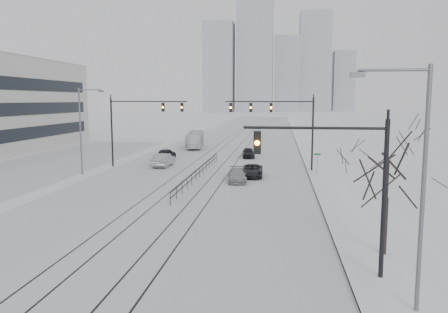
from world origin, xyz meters
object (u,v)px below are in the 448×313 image
at_px(sedan_nb_front, 252,171).
at_px(sedan_nb_right, 237,175).
at_px(sedan_sb_outer, 163,160).
at_px(sedan_sb_inner, 166,154).
at_px(sedan_nb_far, 248,153).
at_px(bare_tree, 388,168).
at_px(box_truck, 195,140).
at_px(traffic_mast_near, 346,176).

height_order(sedan_nb_front, sedan_nb_right, sedan_nb_front).
bearing_deg(sedan_sb_outer, sedan_sb_inner, -76.85).
distance_m(sedan_nb_right, sedan_nb_far, 17.62).
height_order(bare_tree, box_truck, bare_tree).
height_order(sedan_nb_far, box_truck, box_truck).
bearing_deg(traffic_mast_near, box_truck, 107.99).
relative_size(sedan_nb_front, box_truck, 0.47).
bearing_deg(sedan_sb_inner, sedan_sb_outer, 108.49).
bearing_deg(sedan_nb_front, sedan_sb_inner, 133.21).
distance_m(traffic_mast_near, bare_tree, 3.85).
height_order(traffic_mast_near, box_truck, traffic_mast_near).
relative_size(bare_tree, sedan_nb_front, 1.35).
bearing_deg(bare_tree, sedan_nb_right, 115.77).
xyz_separation_m(traffic_mast_near, box_truck, (-16.41, 50.55, -3.23)).
distance_m(sedan_sb_inner, sedan_sb_outer, 6.77).
xyz_separation_m(sedan_nb_front, box_truck, (-10.87, 25.64, 0.70)).
distance_m(traffic_mast_near, sedan_sb_inner, 41.35).
bearing_deg(sedan_nb_front, box_truck, 111.32).
distance_m(bare_tree, box_truck, 51.23).
bearing_deg(sedan_nb_far, sedan_nb_right, -96.34).
relative_size(traffic_mast_near, box_truck, 0.73).
distance_m(sedan_nb_right, box_truck, 30.04).
bearing_deg(bare_tree, sedan_sb_outer, 124.25).
bearing_deg(sedan_sb_inner, bare_tree, 127.10).
xyz_separation_m(sedan_nb_front, sedan_nb_right, (-1.27, -2.81, -0.01)).
relative_size(sedan_sb_outer, sedan_nb_far, 1.20).
xyz_separation_m(bare_tree, sedan_sb_inner, (-20.14, 34.15, -3.80)).
distance_m(sedan_sb_outer, sedan_nb_front, 12.17).
bearing_deg(sedan_nb_right, sedan_nb_front, 58.31).
xyz_separation_m(traffic_mast_near, sedan_sb_outer, (-16.33, 30.53, -3.78)).
relative_size(sedan_sb_inner, sedan_sb_outer, 0.86).
bearing_deg(sedan_nb_front, traffic_mast_near, -79.13).
bearing_deg(sedan_sb_inner, sedan_nb_far, -160.01).
relative_size(bare_tree, box_truck, 0.64).
bearing_deg(sedan_nb_front, sedan_nb_right, -115.92).
xyz_separation_m(bare_tree, box_truck, (-18.82, 47.54, -3.15)).
relative_size(sedan_nb_right, sedan_nb_far, 1.09).
bearing_deg(sedan_nb_far, sedan_nb_front, -91.35).
bearing_deg(sedan_nb_right, traffic_mast_near, -80.32).
relative_size(traffic_mast_near, sedan_nb_right, 1.64).
bearing_deg(box_truck, sedan_nb_right, 102.19).
height_order(sedan_sb_inner, sedan_nb_right, sedan_sb_inner).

